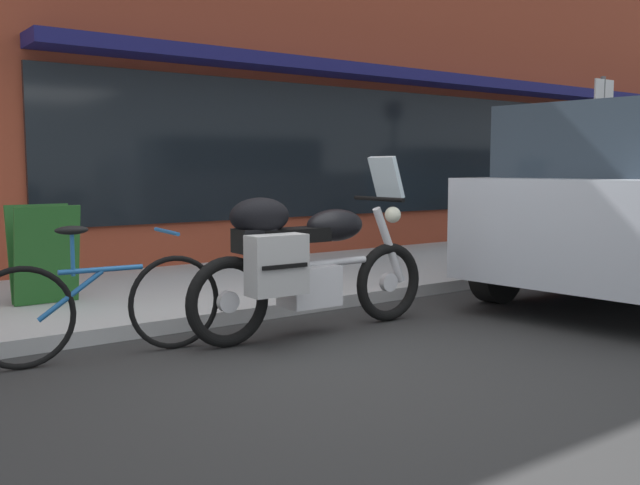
# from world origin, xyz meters

# --- Properties ---
(ground_plane) EXTENTS (80.00, 80.00, 0.00)m
(ground_plane) POSITION_xyz_m (0.00, 0.00, 0.00)
(ground_plane) COLOR #292929
(storefront_building) EXTENTS (20.54, 0.90, 6.16)m
(storefront_building) POSITION_xyz_m (6.27, 4.32, 3.02)
(storefront_building) COLOR #953C26
(storefront_building) RESTS_ON ground_plane
(touring_motorcycle) EXTENTS (2.23, 0.65, 1.42)m
(touring_motorcycle) POSITION_xyz_m (0.25, 0.62, 0.61)
(touring_motorcycle) COLOR black
(touring_motorcycle) RESTS_ON ground_plane
(parked_bicycle) EXTENTS (1.72, 0.48, 0.93)m
(parked_bicycle) POSITION_xyz_m (-1.26, 0.90, 0.38)
(parked_bicycle) COLOR black
(parked_bicycle) RESTS_ON ground_plane
(sandwich_board_sign) EXTENTS (0.55, 0.40, 0.87)m
(sandwich_board_sign) POSITION_xyz_m (-1.18, 2.59, 0.56)
(sandwich_board_sign) COLOR #1E511E
(sandwich_board_sign) RESTS_ON sidewalk_curb
(parking_sign_pole) EXTENTS (0.44, 0.07, 2.47)m
(parking_sign_pole) POSITION_xyz_m (6.30, 1.92, 1.58)
(parking_sign_pole) COLOR #59595B
(parking_sign_pole) RESTS_ON sidewalk_curb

